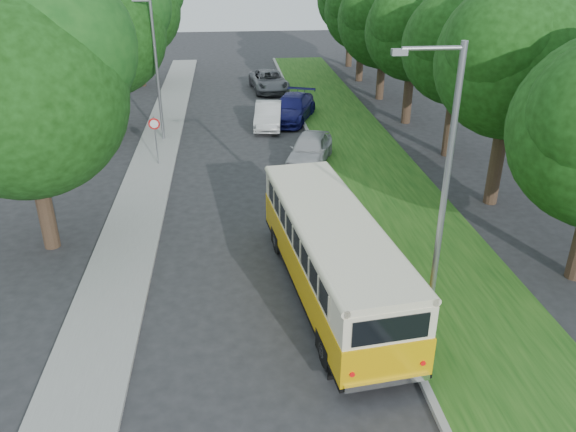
{
  "coord_description": "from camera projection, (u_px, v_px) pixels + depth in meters",
  "views": [
    {
      "loc": [
        -0.9,
        -14.7,
        9.88
      ],
      "look_at": [
        0.95,
        2.52,
        1.5
      ],
      "focal_mm": 35.0,
      "sensor_mm": 36.0,
      "label": 1
    }
  ],
  "objects": [
    {
      "name": "ground",
      "position": [
        266.0,
        295.0,
        17.54
      ],
      "size": [
        120.0,
        120.0,
        0.0
      ],
      "primitive_type": "plane",
      "color": "#262629",
      "rests_on": "ground"
    },
    {
      "name": "curb",
      "position": [
        347.0,
        218.0,
        22.33
      ],
      "size": [
        0.2,
        70.0,
        0.15
      ],
      "primitive_type": "cube",
      "color": "gray",
      "rests_on": "ground"
    },
    {
      "name": "grass_verge",
      "position": [
        405.0,
        216.0,
        22.56
      ],
      "size": [
        4.5,
        70.0,
        0.13
      ],
      "primitive_type": "cube",
      "color": "#174512",
      "rests_on": "ground"
    },
    {
      "name": "sidewalk",
      "position": [
        132.0,
        229.0,
        21.53
      ],
      "size": [
        2.2,
        70.0,
        0.12
      ],
      "primitive_type": "cube",
      "color": "gray",
      "rests_on": "ground"
    },
    {
      "name": "treeline",
      "position": [
        298.0,
        23.0,
        31.37
      ],
      "size": [
        24.27,
        41.91,
        9.46
      ],
      "color": "#332319",
      "rests_on": "ground"
    },
    {
      "name": "lamppost_near",
      "position": [
        441.0,
        193.0,
        13.81
      ],
      "size": [
        1.71,
        0.16,
        8.0
      ],
      "color": "gray",
      "rests_on": "ground"
    },
    {
      "name": "lamppost_far",
      "position": [
        155.0,
        66.0,
        29.62
      ],
      "size": [
        1.71,
        0.16,
        7.5
      ],
      "color": "gray",
      "rests_on": "ground"
    },
    {
      "name": "warning_sign",
      "position": [
        155.0,
        133.0,
        27.08
      ],
      "size": [
        0.56,
        0.1,
        2.5
      ],
      "color": "gray",
      "rests_on": "ground"
    },
    {
      "name": "vintage_bus",
      "position": [
        331.0,
        257.0,
        16.94
      ],
      "size": [
        3.45,
        9.55,
        2.77
      ],
      "primitive_type": null,
      "rotation": [
        0.0,
        0.0,
        0.11
      ],
      "color": "#ECAE07",
      "rests_on": "ground"
    },
    {
      "name": "car_silver",
      "position": [
        310.0,
        149.0,
        27.76
      ],
      "size": [
        3.17,
        4.81,
        1.52
      ],
      "primitive_type": "imported",
      "rotation": [
        0.0,
        0.0,
        -0.34
      ],
      "color": "#AFAFB4",
      "rests_on": "ground"
    },
    {
      "name": "car_white",
      "position": [
        268.0,
        115.0,
        33.51
      ],
      "size": [
        2.02,
        4.51,
        1.44
      ],
      "primitive_type": "imported",
      "rotation": [
        0.0,
        0.0,
        -0.12
      ],
      "color": "silver",
      "rests_on": "ground"
    },
    {
      "name": "car_blue",
      "position": [
        292.0,
        108.0,
        34.73
      ],
      "size": [
        3.91,
        5.75,
        1.54
      ],
      "primitive_type": "imported",
      "rotation": [
        0.0,
        0.0,
        -0.36
      ],
      "color": "navy",
      "rests_on": "ground"
    },
    {
      "name": "car_grey",
      "position": [
        269.0,
        81.0,
        41.87
      ],
      "size": [
        2.93,
        5.49,
        1.47
      ],
      "primitive_type": "imported",
      "rotation": [
        0.0,
        0.0,
        0.09
      ],
      "color": "slate",
      "rests_on": "ground"
    }
  ]
}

